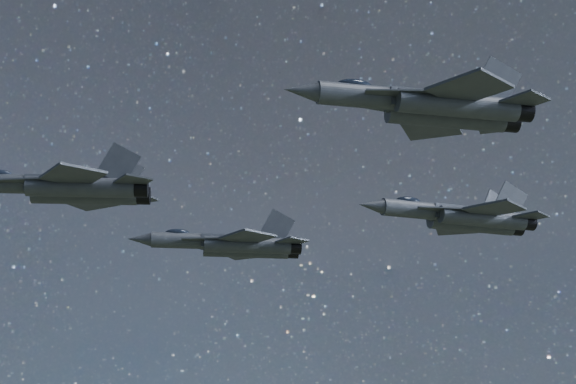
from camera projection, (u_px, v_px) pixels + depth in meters
name	position (u px, v px, depth m)	size (l,w,h in m)	color
jet_lead	(65.00, 187.00, 60.10)	(15.23, 10.34, 3.83)	#373C45
jet_left	(233.00, 244.00, 88.48)	(18.18, 12.51, 4.56)	#373C45
jet_right	(432.00, 106.00, 56.46)	(16.90, 11.83, 4.26)	#373C45
jet_slot	(463.00, 217.00, 76.91)	(16.84, 12.04, 4.31)	#373C45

